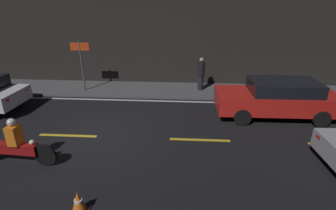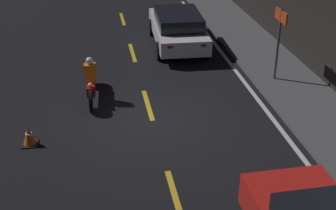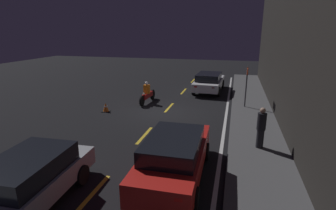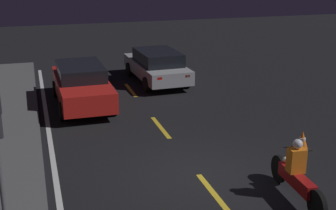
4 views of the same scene
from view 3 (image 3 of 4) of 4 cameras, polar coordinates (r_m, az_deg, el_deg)
ground_plane at (r=14.97m, az=-0.69°, el=-1.61°), size 56.00×56.00×0.00m
raised_curb at (r=14.52m, az=17.99°, el=-2.78°), size 28.00×2.29×0.10m
building_front at (r=14.00m, az=24.64°, el=10.83°), size 28.00×0.30×7.23m
lane_dash_a at (r=24.48m, az=5.45°, el=5.29°), size 2.00×0.14×0.01m
lane_dash_b at (r=20.14m, az=3.40°, el=3.00°), size 2.00×0.14×0.01m
lane_dash_c at (r=15.89m, az=0.25°, el=-0.54°), size 2.00×0.14×0.01m
lane_dash_d at (r=11.83m, az=-5.14°, el=-6.58°), size 2.00×0.14×0.01m
lane_dash_e at (r=8.23m, az=-16.14°, el=-18.12°), size 2.00×0.14×0.01m
lane_solid_kerb at (r=14.50m, az=12.48°, el=-2.59°), size 25.20×0.14×0.01m
sedan_white at (r=20.14m, az=8.91°, el=5.07°), size 4.65×2.13×1.41m
taxi_red at (r=8.29m, az=1.45°, el=-10.88°), size 4.59×1.93×1.47m
hatchback_silver at (r=7.98m, az=-28.81°, el=-14.60°), size 4.51×2.03×1.38m
motorcycle at (r=16.91m, az=-4.50°, el=2.40°), size 2.43×0.38×1.40m
traffic_cone_near at (r=15.45m, az=-13.40°, el=-0.49°), size 0.43×0.43×0.53m
pedestrian at (r=10.72m, az=19.61°, el=-4.66°), size 0.34×0.34×1.62m
shop_sign at (r=16.03m, az=16.78°, el=5.49°), size 0.90×0.08×2.40m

